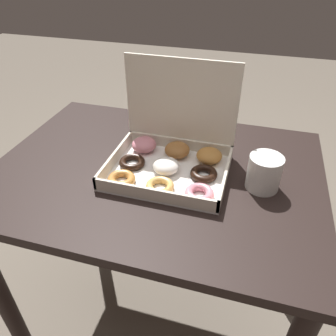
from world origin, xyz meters
The scene contains 4 objects.
ground_plane centered at (0.00, 0.00, 0.00)m, with size 8.00×8.00×0.00m, color #6B6054.
dining_table centered at (0.00, 0.00, 0.64)m, with size 0.98×0.72×0.77m.
donut_box centered at (0.04, 0.03, 0.82)m, with size 0.35×0.28×0.30m.
coffee_mug centered at (0.31, -0.01, 0.82)m, with size 0.09×0.09×0.10m.
Camera 1 is at (0.26, -0.77, 1.35)m, focal length 35.00 mm.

